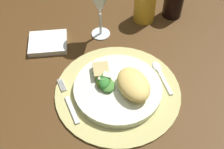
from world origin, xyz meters
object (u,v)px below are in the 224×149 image
(fork, at_px, (69,102))
(amber_tumbler, at_px, (145,6))
(dining_table, at_px, (123,111))
(napkin, at_px, (48,43))
(dinner_plate, at_px, (118,89))
(spoon, at_px, (160,72))
(wine_glass, at_px, (100,3))
(dark_tumbler, at_px, (173,3))

(fork, height_order, amber_tumbler, amber_tumbler)
(dining_table, bearing_deg, napkin, 130.54)
(amber_tumbler, bearing_deg, dinner_plate, -125.22)
(spoon, relative_size, wine_glass, 0.74)
(wine_glass, relative_size, dark_tumbler, 1.77)
(dinner_plate, relative_size, spoon, 1.88)
(fork, bearing_deg, dark_tumbler, 31.00)
(dining_table, bearing_deg, fork, -169.13)
(dining_table, distance_m, napkin, 0.33)
(amber_tumbler, bearing_deg, fork, -140.66)
(wine_glass, bearing_deg, napkin, 178.10)
(dinner_plate, xyz_separation_m, fork, (-0.14, 0.00, -0.01))
(dinner_plate, xyz_separation_m, wine_glass, (0.03, 0.25, 0.11))
(dinner_plate, height_order, spoon, dinner_plate)
(dining_table, distance_m, dark_tumbler, 0.41)
(dining_table, xyz_separation_m, spoon, (0.10, -0.01, 0.17))
(dining_table, xyz_separation_m, wine_glass, (-0.01, 0.21, 0.29))
(dinner_plate, xyz_separation_m, spoon, (0.14, 0.02, -0.01))
(dinner_plate, xyz_separation_m, dark_tumbler, (0.30, 0.26, 0.03))
(dining_table, xyz_separation_m, napkin, (-0.18, 0.21, 0.17))
(fork, bearing_deg, dinner_plate, -1.31)
(dinner_plate, bearing_deg, amber_tumbler, 54.78)
(dining_table, height_order, dinner_plate, dinner_plate)
(dining_table, relative_size, amber_tumbler, 11.49)
(fork, xyz_separation_m, dark_tumbler, (0.43, 0.26, 0.04))
(dining_table, distance_m, amber_tumbler, 0.36)
(dinner_plate, relative_size, fork, 1.53)
(wine_glass, relative_size, amber_tumbler, 1.64)
(dining_table, distance_m, dinner_plate, 0.19)
(spoon, xyz_separation_m, wine_glass, (-0.11, 0.22, 0.12))
(wine_glass, distance_m, dark_tumbler, 0.28)
(spoon, height_order, amber_tumbler, amber_tumbler)
(dinner_plate, bearing_deg, napkin, 120.50)
(wine_glass, xyz_separation_m, amber_tumbler, (0.17, 0.03, -0.07))
(fork, bearing_deg, wine_glass, 55.76)
(dining_table, bearing_deg, amber_tumbler, 56.40)
(dinner_plate, relative_size, amber_tumbler, 2.28)
(wine_glass, bearing_deg, fork, -124.24)
(wine_glass, distance_m, amber_tumbler, 0.18)
(spoon, distance_m, wine_glass, 0.27)
(napkin, bearing_deg, dark_tumbler, 1.66)
(wine_glass, bearing_deg, amber_tumbler, 10.16)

